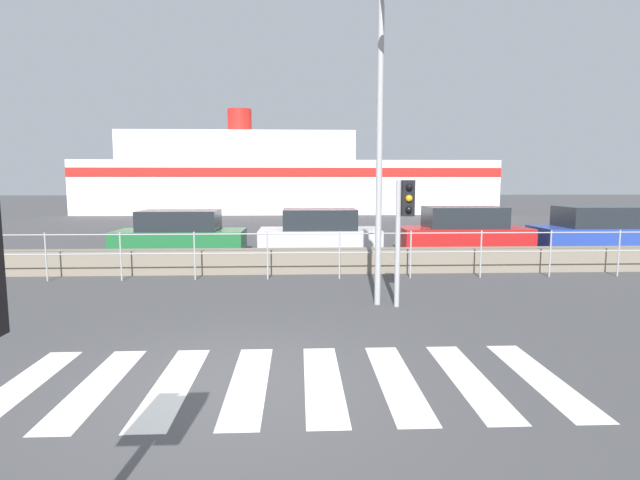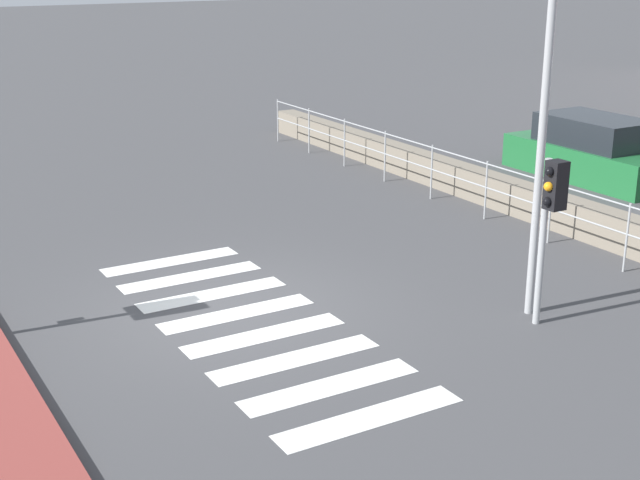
{
  "view_description": "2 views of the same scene",
  "coord_description": "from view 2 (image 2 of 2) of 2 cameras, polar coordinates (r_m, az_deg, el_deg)",
  "views": [
    {
      "loc": [
        0.76,
        -5.81,
        2.43
      ],
      "look_at": [
        1.1,
        2.0,
        1.5
      ],
      "focal_mm": 28.0,
      "sensor_mm": 36.0,
      "label": 1
    },
    {
      "loc": [
        11.37,
        -5.12,
        5.15
      ],
      "look_at": [
        0.9,
        1.0,
        1.2
      ],
      "focal_mm": 50.0,
      "sensor_mm": 36.0,
      "label": 2
    }
  ],
  "objects": [
    {
      "name": "harbor_fence",
      "position": [
        16.76,
        14.56,
        2.35
      ],
      "size": [
        21.44,
        0.04,
        1.19
      ],
      "color": "#9EA0A3",
      "rests_on": "ground_plane"
    },
    {
      "name": "ground_plane",
      "position": [
        13.49,
        -5.63,
        -4.49
      ],
      "size": [
        160.0,
        160.0,
        0.0
      ],
      "primitive_type": "plane",
      "color": "#424244"
    },
    {
      "name": "traffic_light_far",
      "position": [
        12.68,
        14.53,
        2.12
      ],
      "size": [
        0.34,
        0.32,
        2.44
      ],
      "color": "#9EA0A3",
      "rests_on": "ground_plane"
    },
    {
      "name": "parked_car_green",
      "position": [
        22.04,
        17.05,
        5.4
      ],
      "size": [
        4.22,
        1.79,
        1.46
      ],
      "color": "#1E6633",
      "rests_on": "ground_plane"
    },
    {
      "name": "seawall",
      "position": [
        17.5,
        16.49,
        1.25
      ],
      "size": [
        23.78,
        0.55,
        0.63
      ],
      "color": "slate",
      "rests_on": "ground_plane"
    },
    {
      "name": "streetlamp",
      "position": [
        12.59,
        13.49,
        10.94
      ],
      "size": [
        0.32,
        1.36,
        5.91
      ],
      "color": "#9EA0A3",
      "rests_on": "ground_plane"
    },
    {
      "name": "crosswalk",
      "position": [
        12.98,
        -4.5,
        -5.37
      ],
      "size": [
        6.75,
        2.4,
        0.01
      ],
      "color": "silver",
      "rests_on": "ground_plane"
    }
  ]
}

